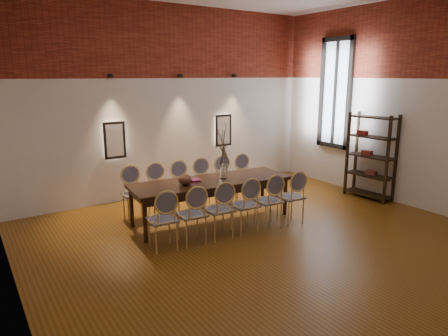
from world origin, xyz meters
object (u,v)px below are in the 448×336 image
chair_near_d (244,205)px  bowl (185,180)px  chair_far_b (159,190)px  chair_far_c (183,187)px  chair_far_a (134,194)px  shelving_rack (371,156)px  dining_table (212,200)px  chair_far_d (206,184)px  chair_near_f (291,197)px  vase (223,170)px  book (192,181)px  chair_near_a (162,219)px  chair_near_b (192,214)px  chair_far_f (247,178)px  chair_near_e (268,201)px  chair_near_c (219,209)px  chair_far_e (227,181)px

chair_near_d → bowl: (-0.69, 0.76, 0.37)m
chair_far_b → chair_far_c: same height
chair_far_a → shelving_rack: 4.91m
dining_table → chair_far_d: 0.78m
chair_far_c → chair_near_f: bearing=134.0°
bowl → shelving_rack: size_ratio=0.13×
dining_table → chair_near_d: size_ratio=3.04×
shelving_rack → vase: bearing=165.3°
chair_far_d → bowl: chair_far_d is taller
vase → book: 0.60m
chair_near_a → shelving_rack: size_ratio=0.52×
chair_far_c → shelving_rack: size_ratio=0.52×
chair_near_a → chair_near_b: bearing=-0.0°
chair_far_b → chair_far_f: (1.90, -0.18, 0.00)m
chair_near_b → shelving_rack: (4.30, -0.02, 0.43)m
vase → chair_near_e: bearing=-62.7°
dining_table → chair_far_d: bearing=72.1°
chair_far_d → dining_table: bearing=72.1°
dining_table → chair_far_f: size_ratio=3.04×
chair_near_c → chair_far_d: size_ratio=1.00×
vase → chair_far_e: bearing=52.0°
chair_far_b → bowl: bearing=103.7°
chair_near_a → chair_near_f: size_ratio=1.00×
dining_table → chair_near_c: size_ratio=3.04×
chair_far_a → bowl: 1.10m
book → chair_far_c: bearing=76.4°
chair_near_a → vase: vase is taller
chair_near_c → chair_far_b: bearing=107.9°
chair_far_b → chair_far_e: same height
chair_near_f → bowl: 1.88m
chair_far_e → chair_near_b: bearing=46.0°
chair_near_f → chair_far_d: bearing=122.8°
chair_far_b → vase: (0.88, -0.83, 0.43)m
chair_near_f → book: bearing=151.4°
chair_far_f → book: (-1.58, -0.50, 0.30)m
chair_far_d → chair_far_c: bearing=-0.0°
chair_far_a → chair_far_e: size_ratio=1.00×
chair_near_c → chair_near_e: (0.95, -0.09, 0.00)m
chair_far_a → shelving_rack: bearing=167.1°
chair_near_c → chair_far_d: (0.61, 1.43, 0.00)m
chair_near_d → chair_far_f: bearing=57.2°
chair_near_c → chair_far_d: 1.55m
book → chair_near_f: bearing=-34.0°
chair_far_e → book: 1.27m
dining_table → chair_far_b: bearing=134.0°
dining_table → chair_near_e: chair_near_e is taller
chair_near_a → chair_near_c: (0.95, -0.09, 0.00)m
chair_near_a → chair_near_f: 2.38m
chair_far_a → chair_far_e: 1.91m
chair_near_f → chair_far_d: (-0.81, 1.56, 0.00)m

